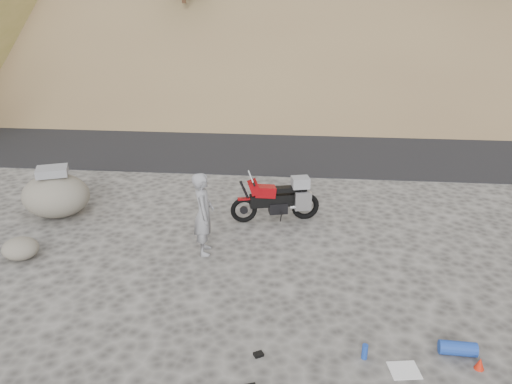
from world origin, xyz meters
TOP-DOWN VIEW (x-y plane):
  - ground at (0.00, 0.00)m, footprint 140.00×140.00m
  - road at (0.00, 9.00)m, footprint 120.00×7.00m
  - motorcycle at (0.51, 2.76)m, footprint 1.94×0.84m
  - man at (-0.85, 1.19)m, footprint 0.48×0.65m
  - boulder at (-4.46, 2.55)m, footprint 1.67×1.48m
  - small_rock at (-4.27, 0.62)m, footprint 0.76×0.70m
  - gear_white_cloth at (2.42, -1.78)m, footprint 0.44×0.40m
  - gear_blue_mat at (3.21, -1.38)m, footprint 0.52×0.23m
  - gear_bottle at (1.91, -1.58)m, footprint 0.10×0.10m
  - gear_funnel at (3.43, -1.65)m, footprint 0.15×0.15m
  - gear_glove_b at (0.45, -1.67)m, footprint 0.16×0.15m

SIDE VIEW (x-z plane):
  - ground at x=0.00m, z-range 0.00..0.00m
  - road at x=0.00m, z-range -0.03..0.03m
  - man at x=-0.85m, z-range -0.81..0.81m
  - gear_white_cloth at x=2.42m, z-range 0.00..0.01m
  - gear_glove_b at x=0.45m, z-range 0.00..0.04m
  - gear_funnel at x=3.43m, z-range 0.00..0.17m
  - gear_blue_mat at x=3.21m, z-range 0.00..0.20m
  - gear_bottle at x=1.91m, z-range 0.00..0.22m
  - small_rock at x=-4.27m, z-range 0.00..0.41m
  - boulder at x=-4.46m, z-range -0.07..1.07m
  - motorcycle at x=0.51m, z-range -0.09..1.09m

